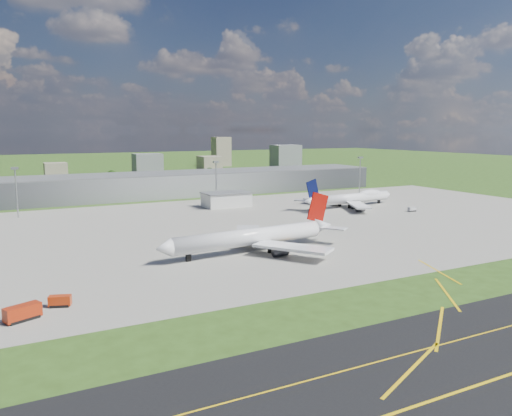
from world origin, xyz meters
name	(u,v)px	position (x,y,z in m)	size (l,w,h in m)	color
ground	(182,198)	(0.00, 150.00, 0.00)	(1400.00, 1400.00, 0.00)	#2F4B17
apron	(277,223)	(10.00, 40.00, 0.04)	(360.00, 190.00, 0.08)	gray
terminal	(175,184)	(0.00, 165.00, 7.50)	(300.00, 42.00, 15.00)	gray
ops_building	(226,200)	(10.00, 100.00, 4.00)	(26.00, 16.00, 8.00)	silver
mast_west	(16,183)	(-100.00, 115.00, 17.71)	(3.50, 2.00, 25.90)	gray
mast_center	(216,175)	(10.00, 115.00, 17.71)	(3.50, 2.00, 25.90)	gray
mast_east	(360,168)	(120.00, 115.00, 17.71)	(3.50, 2.00, 25.90)	gray
airliner_red_twin	(255,237)	(-24.70, -5.16, 5.45)	(74.60, 57.94, 20.46)	white
airliner_blue_quad	(352,198)	(75.24, 66.44, 4.97)	(68.56, 53.50, 17.90)	white
fire_truck	(23,313)	(-104.20, -40.16, 1.81)	(8.78, 6.09, 3.64)	#9E240B
crash_tender	(60,301)	(-95.37, -34.42, 1.44)	(5.87, 4.01, 2.87)	#B02F0C
tug_yellow	(290,247)	(-11.67, -8.01, 0.95)	(4.24, 3.45, 1.83)	orange
van_white_near	(319,215)	(36.52, 43.61, 1.40)	(3.01, 5.76, 2.79)	white
van_white_far	(412,209)	(93.72, 36.75, 1.22)	(4.73, 2.43, 2.42)	silver
bldg_cw	(56,170)	(-60.00, 340.00, 7.00)	(20.00, 18.00, 14.00)	gray
bldg_c	(148,165)	(20.00, 310.00, 11.00)	(26.00, 20.00, 22.00)	slate
bldg_ce	(209,163)	(100.00, 350.00, 8.00)	(22.00, 24.00, 16.00)	gray
bldg_e	(286,157)	(180.00, 320.00, 14.00)	(30.00, 22.00, 28.00)	slate
bldg_tall_e	(221,152)	(140.00, 410.00, 18.00)	(20.00, 18.00, 36.00)	gray
tree_c	(112,175)	(-20.00, 280.00, 5.84)	(8.10, 8.10, 9.90)	#382314
tree_e	(210,172)	(70.00, 275.00, 5.51)	(7.65, 7.65, 9.35)	#382314
tree_far_e	(286,169)	(160.00, 285.00, 4.53)	(6.30, 6.30, 7.70)	#382314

